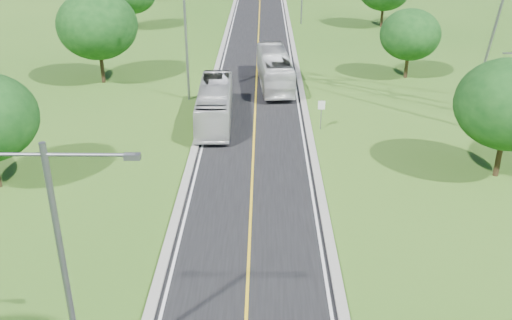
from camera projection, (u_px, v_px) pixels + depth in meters
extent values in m
plane|color=#285417|center=(258.00, 56.00, 64.85)|extent=(260.00, 260.00, 0.00)
cube|color=black|center=(258.00, 44.00, 70.27)|extent=(8.00, 150.00, 0.06)
cube|color=gray|center=(224.00, 43.00, 70.29)|extent=(0.50, 150.00, 0.22)
cube|color=gray|center=(292.00, 43.00, 70.19)|extent=(0.50, 150.00, 0.22)
cylinder|color=slate|center=(321.00, 115.00, 44.36)|extent=(0.08, 0.08, 2.40)
cube|color=white|center=(322.00, 105.00, 44.00)|extent=(0.55, 0.04, 0.70)
cylinder|color=slate|center=(65.00, 278.00, 19.35)|extent=(0.22, 0.22, 10.00)
cylinder|color=slate|center=(90.00, 155.00, 17.38)|extent=(2.80, 0.12, 0.12)
cube|color=slate|center=(132.00, 157.00, 17.38)|extent=(0.50, 0.25, 0.18)
cylinder|color=slate|center=(186.00, 44.00, 49.23)|extent=(0.22, 0.22, 10.00)
cylinder|color=black|center=(102.00, 66.00, 55.30)|extent=(0.36, 0.36, 3.24)
ellipsoid|color=#103B12|center=(97.00, 25.00, 53.62)|extent=(7.56, 7.56, 6.43)
cylinder|color=black|center=(133.00, 19.00, 77.13)|extent=(0.36, 0.36, 2.88)
cylinder|color=black|center=(499.00, 156.00, 36.88)|extent=(0.36, 0.36, 2.88)
ellipsoid|color=#103B12|center=(509.00, 104.00, 35.39)|extent=(6.72, 6.72, 5.71)
cylinder|color=black|center=(407.00, 65.00, 56.89)|extent=(0.36, 0.36, 2.52)
ellipsoid|color=#103B12|center=(410.00, 35.00, 55.58)|extent=(5.88, 5.88, 5.00)
cylinder|color=black|center=(382.00, 16.00, 78.48)|extent=(0.36, 0.36, 3.06)
imported|color=silver|center=(275.00, 69.00, 54.26)|extent=(3.51, 11.67, 3.20)
imported|color=beige|center=(215.00, 104.00, 45.53)|extent=(2.87, 10.98, 3.04)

